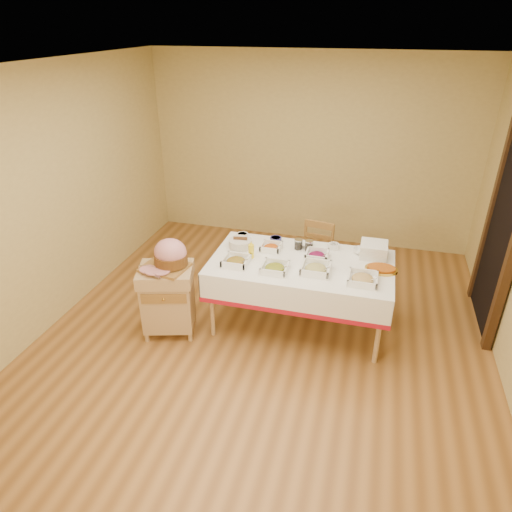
{
  "coord_description": "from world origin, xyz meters",
  "views": [
    {
      "loc": [
        0.92,
        -3.71,
        2.94
      ],
      "look_at": [
        -0.15,
        0.2,
        0.81
      ],
      "focal_mm": 32.0,
      "sensor_mm": 36.0,
      "label": 1
    }
  ],
  "objects_px": {
    "ham_on_board": "(170,256)",
    "mustard_bottle": "(251,251)",
    "dining_table": "(301,276)",
    "preserve_jar_right": "(309,246)",
    "butcher_cart": "(168,296)",
    "plate_stack": "(374,250)",
    "dining_chair": "(314,258)",
    "bread_basket": "(240,243)",
    "preserve_jar_left": "(298,245)",
    "brass_platter": "(381,269)"
  },
  "relations": [
    {
      "from": "ham_on_board",
      "to": "brass_platter",
      "type": "relative_size",
      "value": 1.45
    },
    {
      "from": "dining_table",
      "to": "dining_chair",
      "type": "height_order",
      "value": "dining_chair"
    },
    {
      "from": "mustard_bottle",
      "to": "plate_stack",
      "type": "height_order",
      "value": "mustard_bottle"
    },
    {
      "from": "dining_chair",
      "to": "mustard_bottle",
      "type": "height_order",
      "value": "mustard_bottle"
    },
    {
      "from": "preserve_jar_left",
      "to": "mustard_bottle",
      "type": "bearing_deg",
      "value": -143.13
    },
    {
      "from": "plate_stack",
      "to": "brass_platter",
      "type": "bearing_deg",
      "value": -72.56
    },
    {
      "from": "plate_stack",
      "to": "brass_platter",
      "type": "xyz_separation_m",
      "value": [
        0.09,
        -0.29,
        -0.05
      ]
    },
    {
      "from": "mustard_bottle",
      "to": "preserve_jar_right",
      "type": "bearing_deg",
      "value": 30.51
    },
    {
      "from": "mustard_bottle",
      "to": "plate_stack",
      "type": "distance_m",
      "value": 1.25
    },
    {
      "from": "ham_on_board",
      "to": "mustard_bottle",
      "type": "height_order",
      "value": "ham_on_board"
    },
    {
      "from": "preserve_jar_left",
      "to": "bread_basket",
      "type": "height_order",
      "value": "preserve_jar_left"
    },
    {
      "from": "preserve_jar_left",
      "to": "brass_platter",
      "type": "height_order",
      "value": "preserve_jar_left"
    },
    {
      "from": "dining_chair",
      "to": "bread_basket",
      "type": "distance_m",
      "value": 0.99
    },
    {
      "from": "ham_on_board",
      "to": "mustard_bottle",
      "type": "relative_size",
      "value": 2.51
    },
    {
      "from": "brass_platter",
      "to": "mustard_bottle",
      "type": "bearing_deg",
      "value": -176.97
    },
    {
      "from": "ham_on_board",
      "to": "preserve_jar_left",
      "type": "relative_size",
      "value": 4.06
    },
    {
      "from": "dining_table",
      "to": "butcher_cart",
      "type": "distance_m",
      "value": 1.37
    },
    {
      "from": "preserve_jar_right",
      "to": "bread_basket",
      "type": "relative_size",
      "value": 0.46
    },
    {
      "from": "plate_stack",
      "to": "dining_chair",
      "type": "bearing_deg",
      "value": 147.64
    },
    {
      "from": "ham_on_board",
      "to": "preserve_jar_left",
      "type": "xyz_separation_m",
      "value": [
        1.14,
        0.71,
        -0.07
      ]
    },
    {
      "from": "mustard_bottle",
      "to": "bread_basket",
      "type": "bearing_deg",
      "value": 131.21
    },
    {
      "from": "plate_stack",
      "to": "mustard_bottle",
      "type": "bearing_deg",
      "value": -163.52
    },
    {
      "from": "preserve_jar_right",
      "to": "brass_platter",
      "type": "distance_m",
      "value": 0.79
    },
    {
      "from": "plate_stack",
      "to": "butcher_cart",
      "type": "bearing_deg",
      "value": -158.31
    },
    {
      "from": "bread_basket",
      "to": "preserve_jar_right",
      "type": "bearing_deg",
      "value": 9.37
    },
    {
      "from": "ham_on_board",
      "to": "bread_basket",
      "type": "distance_m",
      "value": 0.8
    },
    {
      "from": "preserve_jar_left",
      "to": "plate_stack",
      "type": "xyz_separation_m",
      "value": [
        0.77,
        0.03,
        0.02
      ]
    },
    {
      "from": "bread_basket",
      "to": "butcher_cart",
      "type": "bearing_deg",
      "value": -133.16
    },
    {
      "from": "ham_on_board",
      "to": "preserve_jar_right",
      "type": "bearing_deg",
      "value": 29.38
    },
    {
      "from": "dining_chair",
      "to": "ham_on_board",
      "type": "height_order",
      "value": "ham_on_board"
    },
    {
      "from": "dining_chair",
      "to": "plate_stack",
      "type": "relative_size",
      "value": 3.18
    },
    {
      "from": "ham_on_board",
      "to": "mustard_bottle",
      "type": "xyz_separation_m",
      "value": [
        0.72,
        0.39,
        -0.04
      ]
    },
    {
      "from": "brass_platter",
      "to": "butcher_cart",
      "type": "bearing_deg",
      "value": -166.48
    },
    {
      "from": "preserve_jar_left",
      "to": "ham_on_board",
      "type": "bearing_deg",
      "value": -148.17
    },
    {
      "from": "butcher_cart",
      "to": "plate_stack",
      "type": "relative_size",
      "value": 2.79
    },
    {
      "from": "ham_on_board",
      "to": "preserve_jar_right",
      "type": "height_order",
      "value": "ham_on_board"
    },
    {
      "from": "butcher_cart",
      "to": "mustard_bottle",
      "type": "relative_size",
      "value": 4.13
    },
    {
      "from": "dining_table",
      "to": "dining_chair",
      "type": "relative_size",
      "value": 2.13
    },
    {
      "from": "dining_table",
      "to": "bread_basket",
      "type": "xyz_separation_m",
      "value": [
        -0.69,
        0.15,
        0.21
      ]
    },
    {
      "from": "mustard_bottle",
      "to": "bread_basket",
      "type": "xyz_separation_m",
      "value": [
        -0.18,
        0.2,
        -0.03
      ]
    },
    {
      "from": "dining_table",
      "to": "preserve_jar_right",
      "type": "xyz_separation_m",
      "value": [
        0.03,
        0.27,
        0.21
      ]
    },
    {
      "from": "butcher_cart",
      "to": "plate_stack",
      "type": "xyz_separation_m",
      "value": [
        1.96,
        0.78,
        0.41
      ]
    },
    {
      "from": "plate_stack",
      "to": "preserve_jar_left",
      "type": "bearing_deg",
      "value": -177.49
    },
    {
      "from": "butcher_cart",
      "to": "dining_chair",
      "type": "relative_size",
      "value": 0.88
    },
    {
      "from": "dining_table",
      "to": "butcher_cart",
      "type": "relative_size",
      "value": 2.43
    },
    {
      "from": "dining_table",
      "to": "ham_on_board",
      "type": "height_order",
      "value": "ham_on_board"
    },
    {
      "from": "brass_platter",
      "to": "bread_basket",
      "type": "bearing_deg",
      "value": 174.84
    },
    {
      "from": "preserve_jar_right",
      "to": "bread_basket",
      "type": "height_order",
      "value": "preserve_jar_right"
    },
    {
      "from": "butcher_cart",
      "to": "bread_basket",
      "type": "xyz_separation_m",
      "value": [
        0.59,
        0.63,
        0.38
      ]
    },
    {
      "from": "ham_on_board",
      "to": "plate_stack",
      "type": "bearing_deg",
      "value": 21.22
    }
  ]
}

